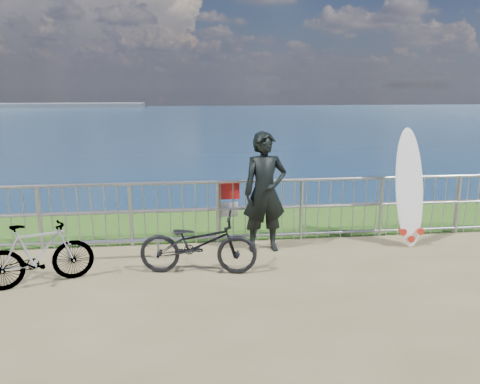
{
  "coord_description": "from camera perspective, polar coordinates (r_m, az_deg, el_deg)",
  "views": [
    {
      "loc": [
        -1.07,
        -6.31,
        2.73
      ],
      "look_at": [
        -0.16,
        1.2,
        1.0
      ],
      "focal_mm": 35.0,
      "sensor_mm": 36.0,
      "label": 1
    }
  ],
  "objects": [
    {
      "name": "grass_strip",
      "position": [
        9.47,
        -0.16,
        -3.8
      ],
      "size": [
        120.0,
        120.0,
        0.0
      ],
      "primitive_type": "plane",
      "color": "#275216",
      "rests_on": "ground"
    },
    {
      "name": "seascape",
      "position": [
        159.75,
        -22.76,
        9.49
      ],
      "size": [
        260.0,
        260.0,
        5.0
      ],
      "color": "brown",
      "rests_on": "ground"
    },
    {
      "name": "railing",
      "position": [
        8.27,
        0.83,
        -2.19
      ],
      "size": [
        10.06,
        0.1,
        1.13
      ],
      "color": "#95979D",
      "rests_on": "ground"
    },
    {
      "name": "surfer",
      "position": [
        7.75,
        3.05,
        -0.03
      ],
      "size": [
        0.77,
        0.54,
        2.0
      ],
      "primitive_type": "imported",
      "rotation": [
        0.0,
        0.0,
        0.08
      ],
      "color": "black",
      "rests_on": "ground"
    },
    {
      "name": "surfboard",
      "position": [
        8.55,
        19.95,
        0.01
      ],
      "size": [
        0.58,
        0.53,
        2.04
      ],
      "color": "white",
      "rests_on": "ground"
    },
    {
      "name": "bicycle_near",
      "position": [
        6.95,
        -5.12,
        -6.28
      ],
      "size": [
        1.81,
        0.87,
        0.91
      ],
      "primitive_type": "imported",
      "rotation": [
        0.0,
        0.0,
        1.41
      ],
      "color": "black",
      "rests_on": "ground"
    },
    {
      "name": "bicycle_far",
      "position": [
        7.1,
        -23.42,
        -6.96
      ],
      "size": [
        1.55,
        0.91,
        0.9
      ],
      "primitive_type": "imported",
      "rotation": [
        0.0,
        0.0,
        1.92
      ],
      "color": "black",
      "rests_on": "ground"
    },
    {
      "name": "bike_rack",
      "position": [
        7.71,
        -15.17,
        -6.16
      ],
      "size": [
        1.59,
        0.05,
        0.33
      ],
      "color": "#95979D",
      "rests_on": "ground"
    }
  ]
}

